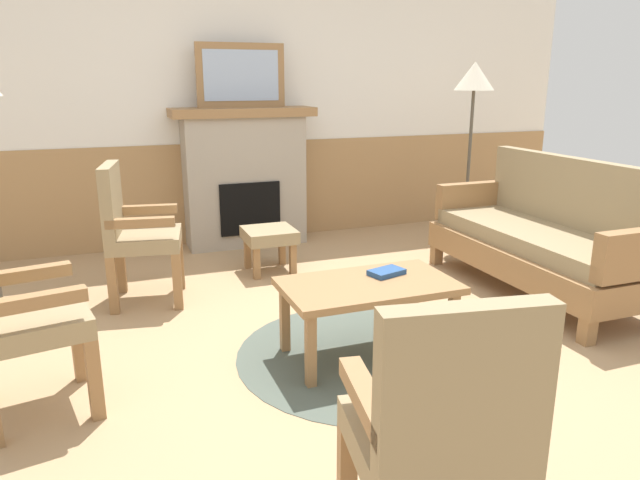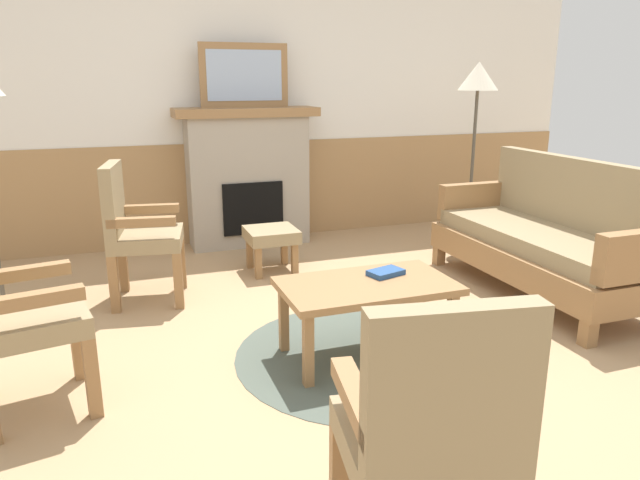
{
  "view_description": "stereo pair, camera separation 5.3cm",
  "coord_description": "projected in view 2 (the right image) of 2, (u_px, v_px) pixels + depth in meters",
  "views": [
    {
      "loc": [
        -1.25,
        -2.95,
        1.53
      ],
      "look_at": [
        0.0,
        0.35,
        0.55
      ],
      "focal_mm": 32.69,
      "sensor_mm": 36.0,
      "label": 1
    },
    {
      "loc": [
        -1.2,
        -2.97,
        1.53
      ],
      "look_at": [
        0.0,
        0.35,
        0.55
      ],
      "focal_mm": 32.69,
      "sensor_mm": 36.0,
      "label": 2
    }
  ],
  "objects": [
    {
      "name": "round_rug",
      "position": [
        365.0,
        354.0,
        3.34
      ],
      "size": [
        1.49,
        1.49,
        0.01
      ],
      "primitive_type": "cylinder",
      "color": "#4C564C",
      "rests_on": "ground_plane"
    },
    {
      "name": "book_on_table",
      "position": [
        386.0,
        272.0,
        3.34
      ],
      "size": [
        0.23,
        0.17,
        0.03
      ],
      "primitive_type": "cube",
      "rotation": [
        0.0,
        0.0,
        0.28
      ],
      "color": "navy",
      "rests_on": "coffee_table"
    },
    {
      "name": "fireplace",
      "position": [
        248.0,
        176.0,
        5.45
      ],
      "size": [
        1.3,
        0.44,
        1.28
      ],
      "color": "#A39989",
      "rests_on": "ground_plane"
    },
    {
      "name": "footstool",
      "position": [
        271.0,
        238.0,
        4.73
      ],
      "size": [
        0.4,
        0.4,
        0.36
      ],
      "color": "olive",
      "rests_on": "ground_plane"
    },
    {
      "name": "wall_back",
      "position": [
        239.0,
        103.0,
        5.5
      ],
      "size": [
        7.2,
        0.14,
        2.7
      ],
      "color": "white",
      "rests_on": "ground_plane"
    },
    {
      "name": "armchair_near_fireplace",
      "position": [
        135.0,
        227.0,
        4.03
      ],
      "size": [
        0.55,
        0.55,
        0.98
      ],
      "color": "olive",
      "rests_on": "ground_plane"
    },
    {
      "name": "ground_plane",
      "position": [
        340.0,
        343.0,
        3.49
      ],
      "size": [
        14.0,
        14.0,
        0.0
      ],
      "primitive_type": "plane",
      "color": "tan"
    },
    {
      "name": "coffee_table",
      "position": [
        367.0,
        292.0,
        3.24
      ],
      "size": [
        0.96,
        0.56,
        0.44
      ],
      "color": "olive",
      "rests_on": "ground_plane"
    },
    {
      "name": "armchair_by_window_left",
      "position": [
        10.0,
        306.0,
        2.63
      ],
      "size": [
        0.56,
        0.56,
        0.98
      ],
      "color": "olive",
      "rests_on": "ground_plane"
    },
    {
      "name": "couch",
      "position": [
        544.0,
        240.0,
        4.23
      ],
      "size": [
        0.7,
        1.8,
        0.98
      ],
      "color": "olive",
      "rests_on": "ground_plane"
    },
    {
      "name": "armchair_front_left",
      "position": [
        431.0,
        431.0,
        1.69
      ],
      "size": [
        0.55,
        0.55,
        0.98
      ],
      "color": "olive",
      "rests_on": "ground_plane"
    },
    {
      "name": "floor_lamp_by_couch",
      "position": [
        478.0,
        88.0,
        5.26
      ],
      "size": [
        0.36,
        0.36,
        1.68
      ],
      "color": "#332D28",
      "rests_on": "ground_plane"
    },
    {
      "name": "framed_picture",
      "position": [
        244.0,
        75.0,
        5.2
      ],
      "size": [
        0.8,
        0.04,
        0.56
      ],
      "color": "olive",
      "rests_on": "fireplace"
    }
  ]
}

